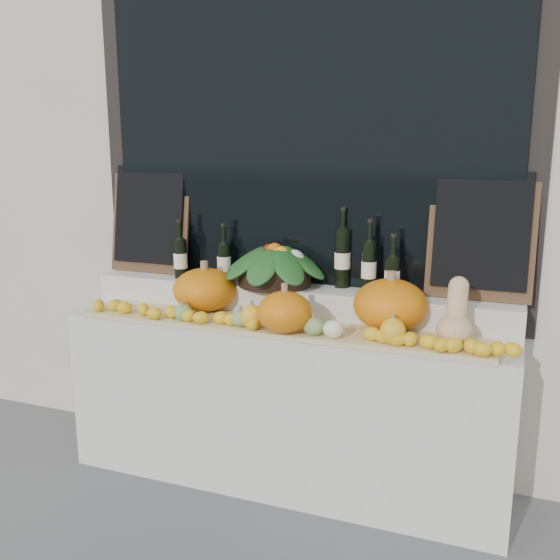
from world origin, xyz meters
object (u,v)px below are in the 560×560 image
object	(u,v)px
butternut_squash	(456,318)
produce_bowl	(275,264)
pumpkin_left	(205,289)
wine_bottle_tall	(342,258)
pumpkin_right	(390,305)

from	to	relation	value
butternut_squash	produce_bowl	size ratio (longest dim) A/B	0.50
pumpkin_left	produce_bowl	distance (m)	0.40
produce_bowl	wine_bottle_tall	world-z (taller)	wine_bottle_tall
pumpkin_right	produce_bowl	distance (m)	0.68
produce_bowl	wine_bottle_tall	distance (m)	0.36
butternut_squash	wine_bottle_tall	size ratio (longest dim) A/B	0.71
pumpkin_right	butternut_squash	size ratio (longest dim) A/B	1.19
pumpkin_right	butternut_squash	xyz separation A→B (m)	(0.31, -0.11, -0.00)
butternut_squash	wine_bottle_tall	bearing A→B (deg)	150.76
pumpkin_left	pumpkin_right	world-z (taller)	pumpkin_right
pumpkin_left	butternut_squash	distance (m)	1.31
pumpkin_right	wine_bottle_tall	bearing A→B (deg)	142.07
pumpkin_left	wine_bottle_tall	size ratio (longest dim) A/B	0.81
wine_bottle_tall	pumpkin_left	bearing A→B (deg)	-161.26
pumpkin_left	butternut_squash	size ratio (longest dim) A/B	1.15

